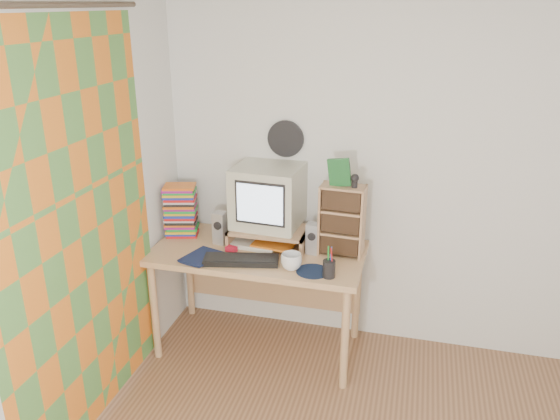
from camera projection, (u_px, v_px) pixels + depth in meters
The scene contains 20 objects.
back_wall at pixel (425, 174), 3.53m from camera, with size 3.50×3.50×0.00m, color silver.
left_wall at pixel (5, 259), 2.36m from camera, with size 3.50×3.50×0.00m, color silver.
curtain at pixel (81, 238), 2.82m from camera, with size 2.20×2.20×0.00m, color orange.
wall_disc at pixel (286, 139), 3.67m from camera, with size 0.25×0.25×0.02m, color black.
desk at pixel (261, 264), 3.72m from camera, with size 1.40×0.70×0.75m.
monitor_riser at pixel (269, 232), 3.66m from camera, with size 0.52×0.30×0.12m.
crt_monitor at pixel (267, 197), 3.63m from camera, with size 0.43×0.43×0.41m, color beige.
speaker_left at pixel (220, 228), 3.69m from camera, with size 0.08×0.08×0.22m, color #A8A9AD.
speaker_right at pixel (313, 238), 3.54m from camera, with size 0.08×0.08×0.21m, color #A8A9AD.
keyboard at pixel (241, 260), 3.45m from camera, with size 0.47×0.16×0.03m, color black.
dvd_stack at pixel (181, 215), 3.81m from camera, with size 0.21×0.15×0.30m, color brown, non-canonical shape.
cd_rack at pixel (342, 221), 3.49m from camera, with size 0.28×0.15×0.47m, color tan.
mug at pixel (291, 261), 3.35m from camera, with size 0.13×0.13×0.10m, color white.
diary at pixel (190, 252), 3.54m from camera, with size 0.23×0.17×0.05m, color #101B3E.
mousepad at pixel (313, 271), 3.33m from camera, with size 0.21×0.21×0.00m, color black.
pen_cup at pixel (329, 266), 3.24m from camera, with size 0.08×0.08×0.15m, color black, non-canonical shape.
papers at pixel (264, 243), 3.68m from camera, with size 0.31×0.23×0.04m, color white, non-canonical shape.
red_box at pixel (231, 249), 3.59m from camera, with size 0.07×0.04×0.04m, color red.
game_box at pixel (339, 172), 3.37m from camera, with size 0.14×0.03×0.17m, color #1A5B25.
webcam at pixel (355, 181), 3.36m from camera, with size 0.05×0.05×0.09m, color black, non-canonical shape.
Camera 1 is at (-0.06, -1.76, 2.29)m, focal length 35.00 mm.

